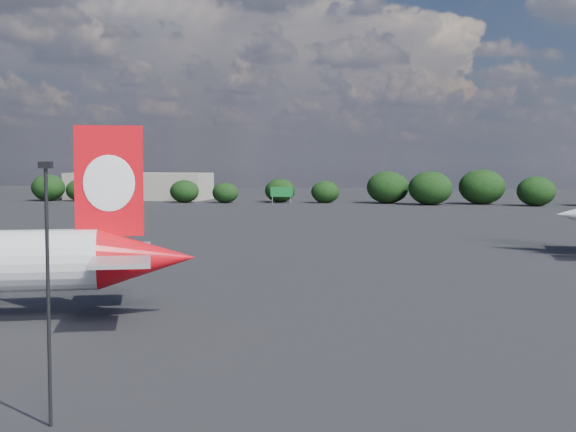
# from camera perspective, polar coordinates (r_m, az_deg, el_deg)

# --- Properties ---
(ground) EXTENTS (500.00, 500.00, 0.00)m
(ground) POSITION_cam_1_polar(r_m,az_deg,el_deg) (99.50, -3.72, -2.65)
(ground) COLOR black
(ground) RESTS_ON ground
(apron_lamp_post) EXTENTS (0.55, 0.30, 11.29)m
(apron_lamp_post) POSITION_cam_1_polar(r_m,az_deg,el_deg) (35.38, -16.71, -4.39)
(apron_lamp_post) COLOR black
(apron_lamp_post) RESTS_ON ground
(terminal_building) EXTENTS (42.00, 16.00, 8.00)m
(terminal_building) POSITION_cam_1_polar(r_m,az_deg,el_deg) (244.94, -10.55, 2.10)
(terminal_building) COLOR gray
(terminal_building) RESTS_ON ground
(highway_sign) EXTENTS (6.00, 0.30, 4.50)m
(highway_sign) POSITION_cam_1_polar(r_m,az_deg,el_deg) (216.11, -0.47, 1.71)
(highway_sign) COLOR #166F2D
(highway_sign) RESTS_ON ground
(billboard_yellow) EXTENTS (5.00, 0.30, 5.50)m
(billboard_yellow) POSITION_cam_1_polar(r_m,az_deg,el_deg) (218.09, 7.60, 1.89)
(billboard_yellow) COLOR gold
(billboard_yellow) RESTS_ON ground
(horizon_treeline) EXTENTS (204.33, 16.22, 9.35)m
(horizon_treeline) POSITION_cam_1_polar(r_m,az_deg,el_deg) (215.31, 8.67, 1.88)
(horizon_treeline) COLOR black
(horizon_treeline) RESTS_ON ground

